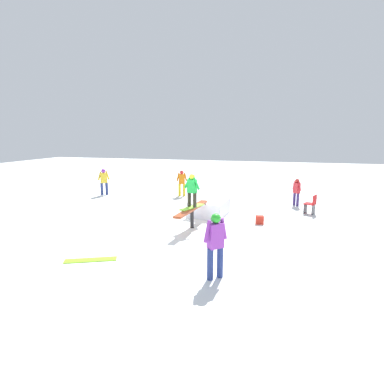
# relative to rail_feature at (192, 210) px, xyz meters

# --- Properties ---
(ground_plane) EXTENTS (60.00, 60.00, 0.00)m
(ground_plane) POSITION_rel_rail_feature_xyz_m (0.00, 0.00, -0.69)
(ground_plane) COLOR white
(rail_feature) EXTENTS (2.80, 0.61, 0.80)m
(rail_feature) POSITION_rel_rail_feature_xyz_m (0.00, 0.00, 0.00)
(rail_feature) COLOR black
(rail_feature) RESTS_ON ground
(snow_kicker_ramp) EXTENTS (1.97, 1.71, 0.67)m
(snow_kicker_ramp) POSITION_rel_rail_feature_xyz_m (-2.04, 0.25, -0.35)
(snow_kicker_ramp) COLOR white
(snow_kicker_ramp) RESTS_ON ground
(main_rider_on_rail) EXTENTS (1.31, 0.74, 1.29)m
(main_rider_on_rail) POSITION_rel_rail_feature_xyz_m (0.00, 0.00, 0.75)
(main_rider_on_rail) COLOR #8EE13C
(main_rider_on_rail) RESTS_ON rail_feature
(bystander_red) EXTENTS (0.52, 0.42, 1.37)m
(bystander_red) POSITION_rel_rail_feature_xyz_m (-4.85, 4.11, 0.08)
(bystander_red) COLOR #3C2B69
(bystander_red) RESTS_ON ground
(bystander_yellow) EXTENTS (0.51, 0.59, 1.55)m
(bystander_yellow) POSITION_rel_rail_feature_xyz_m (-4.79, -6.65, 0.18)
(bystander_yellow) COLOR navy
(bystander_yellow) RESTS_ON ground
(bystander_purple) EXTENTS (0.53, 0.55, 1.66)m
(bystander_purple) POSITION_rel_rail_feature_xyz_m (3.83, 1.62, 0.25)
(bystander_purple) COLOR navy
(bystander_purple) RESTS_ON ground
(bystander_orange) EXTENTS (0.27, 0.63, 1.50)m
(bystander_orange) POSITION_rel_rail_feature_xyz_m (-5.71, -2.14, 0.16)
(bystander_orange) COLOR gold
(bystander_orange) RESTS_ON ground
(loose_snowboard_lime) EXTENTS (0.83, 1.44, 0.02)m
(loose_snowboard_lime) POSITION_rel_rail_feature_xyz_m (3.69, -2.01, -0.67)
(loose_snowboard_lime) COLOR #91DF29
(loose_snowboard_lime) RESTS_ON ground
(folding_chair) EXTENTS (0.58, 0.58, 0.88)m
(folding_chair) POSITION_rel_rail_feature_xyz_m (-3.36, 4.64, -0.27)
(folding_chair) COLOR #3F3F44
(folding_chair) RESTS_ON ground
(backpack_on_snow) EXTENTS (0.27, 0.34, 0.34)m
(backpack_on_snow) POSITION_rel_rail_feature_xyz_m (-1.16, 2.49, -0.52)
(backpack_on_snow) COLOR red
(backpack_on_snow) RESTS_ON ground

